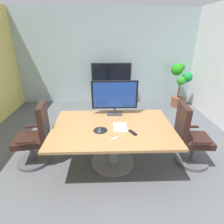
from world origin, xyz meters
The scene contains 12 objects.
ground_plane centered at (0.00, 0.00, 0.00)m, with size 7.75×7.75×0.00m, color #515459.
wall_back_glass_partition centered at (0.00, 3.38, 1.41)m, with size 5.57×0.10×2.82m, color #9EB2B7.
conference_table centered at (0.08, 0.13, 0.56)m, with size 1.96×1.36×0.72m.
office_chair_left centered at (-1.24, 0.20, 0.46)m, with size 0.62×0.60×1.09m.
office_chair_right centered at (1.39, 0.09, 0.46)m, with size 0.61×0.59×1.09m.
tv_monitor centered at (0.14, 0.64, 1.08)m, with size 0.84×0.18×0.64m.
wall_display_unit centered at (0.15, 3.02, 0.44)m, with size 1.20×0.36×1.31m.
potted_plant centered at (2.20, 2.78, 0.79)m, with size 0.63×0.70×1.30m.
conference_phone centered at (-0.12, 0.00, 0.75)m, with size 0.22×0.22×0.07m.
remote_control centered at (0.38, -0.10, 0.73)m, with size 0.05×0.17×0.02m, color black.
whiteboard_marker centered at (0.09, -0.27, 0.73)m, with size 0.13×0.02×0.02m, color silver.
paper_notepad centered at (0.20, 0.09, 0.73)m, with size 0.21×0.30×0.01m, color white.
Camera 1 is at (-0.02, -2.52, 2.14)m, focal length 29.32 mm.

